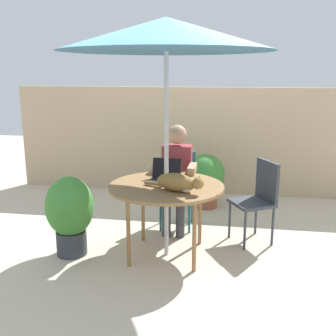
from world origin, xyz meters
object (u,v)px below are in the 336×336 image
Objects in this scene: chair_empty at (259,194)px; person_seated at (176,172)px; potted_plant_near_fence at (70,212)px; chair_occupied at (178,182)px; cat at (179,183)px; potted_plant_by_chair at (205,178)px; patio_umbrella at (166,35)px; patio_table at (166,190)px; laptop at (166,174)px.

person_seated is (-0.94, 0.19, 0.17)m from chair_empty.
potted_plant_near_fence is (-0.97, -0.84, -0.24)m from person_seated.
chair_empty is at bearing -20.28° from chair_occupied.
potted_plant_by_chair is at bearing 85.82° from cat.
chair_occupied is 1.49× the size of cat.
patio_umbrella is 1.86× the size of person_seated.
chair_empty is at bearing 28.59° from patio_table.
person_seated is (0.00, 0.70, -1.46)m from patio_umbrella.
chair_occupied is at bearing 86.56° from laptop.
potted_plant_near_fence reaches higher than potted_plant_by_chair.
person_seated is at bearing 85.49° from laptop.
chair_occupied reaches higher than potted_plant_near_fence.
patio_table is 0.23m from laptop.
laptop reaches higher than chair_occupied.
chair_empty is at bearing -58.10° from potted_plant_by_chair.
patio_umbrella reaches higher than laptop.
laptop is (-0.04, 0.19, 0.12)m from patio_table.
person_seated is 0.96m from potted_plant_by_chair.
potted_plant_near_fence is (-1.91, -0.65, -0.08)m from chair_empty.
patio_table is 3.64× the size of laptop.
chair_empty is 2.02m from potted_plant_near_fence.
potted_plant_near_fence is at bearing -161.08° from chair_empty.
laptop is at bearing -102.90° from potted_plant_by_chair.
potted_plant_near_fence reaches higher than patio_table.
patio_table is at bearing 8.36° from potted_plant_near_fence.
cat is 0.82× the size of potted_plant_by_chair.
chair_empty is 2.88× the size of laptop.
cat is 1.82m from potted_plant_by_chair.
chair_empty is 1.49× the size of cat.
patio_umbrella reaches higher than chair_empty.
cat is at bearing -80.61° from person_seated.
potted_plant_by_chair is at bearing 54.07° from potted_plant_near_fence.
chair_occupied is at bearing -111.08° from potted_plant_by_chair.
cat reaches higher than potted_plant_near_fence.
chair_occupied and chair_empty have the same top height.
patio_table is 1.54× the size of potted_plant_by_chair.
cat is (0.19, -0.38, 0.02)m from laptop.
laptop is at bearing 101.66° from patio_table.
laptop is at bearing -93.44° from chair_occupied.
chair_occupied is at bearing 97.99° from cat.
person_seated is at bearing 41.01° from potted_plant_near_fence.
patio_table is at bearing -99.95° from potted_plant_by_chair.
patio_umbrella is 2.81× the size of potted_plant_near_fence.
chair_occupied is 2.88× the size of laptop.
chair_occupied is (0.00, 0.86, -1.63)m from patio_umbrella.
cat is at bearing -138.43° from chair_empty.
laptop reaches higher than potted_plant_near_fence.
patio_table is 1.88× the size of cat.
potted_plant_near_fence is at bearing -171.64° from patio_umbrella.
chair_empty is (0.94, 0.51, -1.63)m from patio_umbrella.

